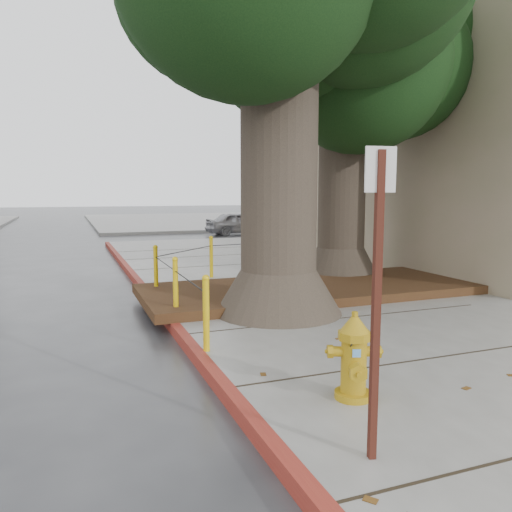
{
  "coord_description": "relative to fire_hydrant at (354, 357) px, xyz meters",
  "views": [
    {
      "loc": [
        -3.43,
        -4.52,
        2.08
      ],
      "look_at": [
        -0.73,
        2.58,
        1.1
      ],
      "focal_mm": 35.0,
      "sensor_mm": 36.0,
      "label": 1
    }
  ],
  "objects": [
    {
      "name": "building_side_white",
      "position": [
        16.98,
        26.66,
        3.94
      ],
      "size": [
        10.0,
        10.0,
        9.0
      ],
      "primitive_type": "cube",
      "color": "silver",
      "rests_on": "ground"
    },
    {
      "name": "tree_far",
      "position": [
        3.62,
        5.98,
        4.46
      ],
      "size": [
        4.5,
        3.8,
        7.17
      ],
      "color": "#4C3F33",
      "rests_on": "sidewalk_main"
    },
    {
      "name": "ground",
      "position": [
        0.98,
        0.66,
        -0.56
      ],
      "size": [
        140.0,
        140.0,
        0.0
      ],
      "primitive_type": "plane",
      "color": "#28282B",
      "rests_on": "ground"
    },
    {
      "name": "fire_hydrant",
      "position": [
        0.0,
        0.0,
        0.0
      ],
      "size": [
        0.45,
        0.45,
        0.83
      ],
      "rotation": [
        0.0,
        0.0,
        -0.36
      ],
      "color": "#B68B12",
      "rests_on": "sidewalk_main"
    },
    {
      "name": "bollard_ring",
      "position": [
        0.12,
        5.03,
        0.11
      ],
      "size": [
        3.79,
        5.39,
        0.95
      ],
      "color": "#DDB20C",
      "rests_on": "sidewalk_main"
    },
    {
      "name": "signpost",
      "position": [
        -0.44,
        -0.96,
        0.86
      ],
      "size": [
        0.22,
        0.06,
        2.23
      ],
      "rotation": [
        0.0,
        0.0,
        -0.18
      ],
      "color": "#471911",
      "rests_on": "sidewalk_main"
    },
    {
      "name": "building_corner",
      "position": [
        10.98,
        9.16,
        4.44
      ],
      "size": [
        12.0,
        13.0,
        10.0
      ],
      "primitive_type": "cube",
      "color": "#9F8871",
      "rests_on": "ground"
    },
    {
      "name": "car_red",
      "position": [
        11.88,
        20.56,
        -0.02
      ],
      "size": [
        3.37,
        1.55,
        1.07
      ],
      "primitive_type": "imported",
      "rotation": [
        0.0,
        0.0,
        1.44
      ],
      "color": "maroon",
      "rests_on": "ground"
    },
    {
      "name": "curb_red",
      "position": [
        -1.02,
        3.16,
        -0.48
      ],
      "size": [
        0.14,
        26.0,
        0.16
      ],
      "primitive_type": "cube",
      "color": "maroon",
      "rests_on": "ground"
    },
    {
      "name": "building_side_grey",
      "position": [
        22.98,
        32.66,
        5.44
      ],
      "size": [
        12.0,
        14.0,
        12.0
      ],
      "primitive_type": "cube",
      "color": "slate",
      "rests_on": "ground"
    },
    {
      "name": "car_silver",
      "position": [
        5.46,
        19.24,
        -0.0
      ],
      "size": [
        3.28,
        1.42,
        1.1
      ],
      "primitive_type": "imported",
      "rotation": [
        0.0,
        0.0,
        1.61
      ],
      "color": "#97969B",
      "rests_on": "ground"
    },
    {
      "name": "planter_bed",
      "position": [
        1.88,
        4.56,
        -0.33
      ],
      "size": [
        6.4,
        2.6,
        0.16
      ],
      "primitive_type": "cube",
      "color": "black",
      "rests_on": "sidewalk_main"
    },
    {
      "name": "sidewalk_far",
      "position": [
        6.98,
        30.66,
        -0.48
      ],
      "size": [
        16.0,
        20.0,
        0.15
      ],
      "primitive_type": "cube",
      "color": "slate",
      "rests_on": "ground"
    }
  ]
}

